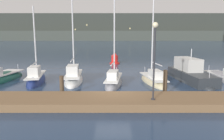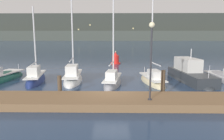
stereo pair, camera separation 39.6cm
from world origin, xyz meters
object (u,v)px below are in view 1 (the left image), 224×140
at_px(sailboat_berth_2, 35,81).
at_px(dock_lamppost, 153,49).
at_px(sailboat_berth_5, 152,81).
at_px(channel_buoy, 114,59).
at_px(sailboat_berth_4, 113,83).
at_px(motorboat_berth_6, 189,77).
at_px(sailboat_berth_3, 73,79).

bearing_deg(sailboat_berth_2, dock_lamppost, -36.51).
distance_m(sailboat_berth_5, channel_buoy, 12.63).
distance_m(sailboat_berth_2, channel_buoy, 13.84).
bearing_deg(dock_lamppost, sailboat_berth_4, 111.22).
xyz_separation_m(sailboat_berth_4, motorboat_berth_6, (6.90, 1.48, 0.24)).
distance_m(sailboat_berth_4, sailboat_berth_5, 3.48).
xyz_separation_m(sailboat_berth_3, dock_lamppost, (5.77, -6.96, 3.15)).
bearing_deg(sailboat_berth_4, channel_buoy, 88.98).
distance_m(motorboat_berth_6, dock_lamppost, 9.08).
bearing_deg(sailboat_berth_3, motorboat_berth_6, 1.23).
distance_m(sailboat_berth_3, sailboat_berth_5, 7.00).
distance_m(sailboat_berth_2, sailboat_berth_4, 6.88).
bearing_deg(motorboat_berth_6, sailboat_berth_4, -167.89).
distance_m(sailboat_berth_4, channel_buoy, 12.90).
relative_size(sailboat_berth_4, dock_lamppost, 1.91).
bearing_deg(sailboat_berth_4, dock_lamppost, -68.78).
relative_size(sailboat_berth_4, channel_buoy, 4.61).
xyz_separation_m(sailboat_berth_2, motorboat_berth_6, (13.71, 0.50, 0.24)).
bearing_deg(dock_lamppost, sailboat_berth_2, 143.49).
xyz_separation_m(motorboat_berth_6, dock_lamppost, (-4.69, -7.18, 2.97)).
relative_size(sailboat_berth_3, sailboat_berth_5, 1.10).
height_order(sailboat_berth_5, channel_buoy, sailboat_berth_5).
distance_m(sailboat_berth_4, motorboat_berth_6, 7.06).
xyz_separation_m(sailboat_berth_4, channel_buoy, (0.23, 12.88, 0.52)).
relative_size(channel_buoy, dock_lamppost, 0.41).
height_order(sailboat_berth_2, sailboat_berth_5, sailboat_berth_5).
relative_size(motorboat_berth_6, dock_lamppost, 1.64).
bearing_deg(sailboat_berth_4, sailboat_berth_5, 11.17).
xyz_separation_m(sailboat_berth_2, sailboat_berth_4, (6.81, -0.98, 0.00)).
xyz_separation_m(sailboat_berth_4, sailboat_berth_5, (3.42, 0.68, 0.01)).
bearing_deg(sailboat_berth_2, motorboat_berth_6, 2.11).
relative_size(sailboat_berth_5, channel_buoy, 4.66).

